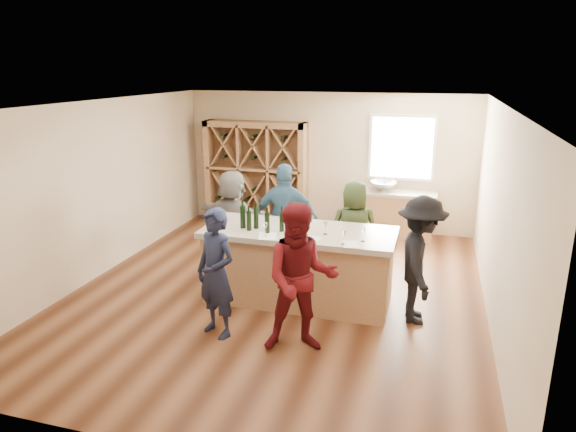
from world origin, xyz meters
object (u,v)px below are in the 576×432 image
(person_near_left, at_px, (216,273))
(person_far_right, at_px, (354,231))
(wine_bottle_d, at_px, (267,223))
(wine_bottle_a, at_px, (243,217))
(person_near_right, at_px, (301,279))
(wine_bottle_e, at_px, (282,222))
(wine_rack, at_px, (256,174))
(tasting_counter_base, at_px, (299,268))
(wine_bottle_c, at_px, (256,218))
(person_far_left, at_px, (233,219))
(sink, at_px, (383,186))
(wine_bottle_b, at_px, (249,221))
(wine_bottle_f, at_px, (297,226))
(person_server, at_px, (420,260))
(person_far_mid, at_px, (286,220))

(person_near_left, bearing_deg, person_far_right, 83.24)
(wine_bottle_d, bearing_deg, wine_bottle_a, 163.08)
(wine_bottle_d, height_order, person_near_right, person_near_right)
(wine_bottle_e, bearing_deg, person_near_left, -114.98)
(wine_rack, xyz_separation_m, tasting_counter_base, (1.87, -3.45, -0.60))
(wine_bottle_c, xyz_separation_m, person_far_left, (-0.80, 1.07, -0.40))
(person_far_right, bearing_deg, sink, -105.27)
(wine_bottle_b, distance_m, wine_bottle_e, 0.46)
(wine_bottle_a, relative_size, wine_bottle_f, 1.09)
(person_server, bearing_deg, wine_bottle_f, 88.38)
(wine_bottle_d, xyz_separation_m, person_near_left, (-0.35, -0.98, -0.39))
(wine_bottle_a, distance_m, person_far_right, 1.88)
(sink, relative_size, tasting_counter_base, 0.21)
(wine_bottle_a, bearing_deg, person_far_right, 38.87)
(sink, xyz_separation_m, person_near_left, (-1.56, -4.63, -0.18))
(wine_bottle_a, relative_size, person_far_left, 0.20)
(wine_rack, height_order, tasting_counter_base, wine_rack)
(sink, height_order, person_far_right, person_far_right)
(wine_bottle_a, bearing_deg, sink, 65.38)
(person_far_left, bearing_deg, person_far_mid, -168.95)
(wine_bottle_a, xyz_separation_m, wine_bottle_e, (0.58, 0.01, -0.03))
(person_near_left, height_order, person_far_right, person_near_left)
(wine_bottle_c, distance_m, person_server, 2.32)
(wine_rack, xyz_separation_m, wine_bottle_b, (1.21, -3.68, 0.12))
(wine_bottle_e, relative_size, person_near_right, 0.15)
(sink, bearing_deg, tasting_counter_base, -103.72)
(sink, relative_size, person_far_right, 0.34)
(wine_bottle_b, relative_size, wine_bottle_d, 0.96)
(wine_rack, distance_m, wine_bottle_a, 3.76)
(wine_rack, xyz_separation_m, wine_bottle_f, (1.92, -3.75, 0.13))
(wine_bottle_d, bearing_deg, wine_bottle_b, 171.66)
(wine_rack, bearing_deg, person_far_mid, -61.11)
(wine_bottle_d, bearing_deg, wine_bottle_e, 37.95)
(wine_bottle_f, bearing_deg, tasting_counter_base, 99.46)
(person_far_mid, bearing_deg, wine_bottle_f, 105.66)
(wine_bottle_e, relative_size, person_server, 0.16)
(person_server, xyz_separation_m, wine_bottle_f, (-1.63, -0.14, 0.37))
(wine_bottle_e, height_order, person_near_left, person_near_left)
(wine_bottle_b, xyz_separation_m, person_far_right, (1.30, 1.23, -0.42))
(sink, relative_size, person_far_left, 0.32)
(wine_bottle_f, bearing_deg, wine_rack, 117.13)
(tasting_counter_base, bearing_deg, person_far_right, 57.79)
(wine_bottle_c, xyz_separation_m, person_far_mid, (0.14, 1.00, -0.31))
(wine_rack, xyz_separation_m, wine_bottle_c, (1.27, -3.56, 0.13))
(person_far_mid, relative_size, person_far_right, 1.15)
(person_far_right, bearing_deg, wine_bottle_e, 42.73)
(sink, distance_m, wine_bottle_c, 3.78)
(sink, height_order, wine_bottle_d, wine_bottle_d)
(wine_bottle_a, distance_m, wine_bottle_e, 0.58)
(wine_rack, relative_size, wine_bottle_d, 7.62)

